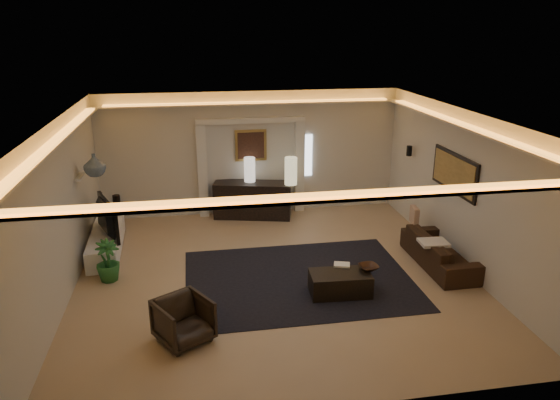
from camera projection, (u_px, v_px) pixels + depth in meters
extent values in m
plane|color=tan|center=(275.00, 276.00, 9.45)|extent=(7.00, 7.00, 0.00)
plane|color=white|center=(274.00, 117.00, 8.51)|extent=(7.00, 7.00, 0.00)
plane|color=beige|center=(251.00, 153.00, 12.24)|extent=(7.00, 0.00, 7.00)
plane|color=beige|center=(325.00, 302.00, 5.71)|extent=(7.00, 0.00, 7.00)
plane|color=beige|center=(61.00, 213.00, 8.42)|extent=(0.00, 7.00, 7.00)
plane|color=beige|center=(462.00, 190.00, 9.54)|extent=(0.00, 7.00, 7.00)
cube|color=silver|center=(274.00, 134.00, 8.60)|extent=(7.00, 7.00, 0.04)
cube|color=white|center=(307.00, 155.00, 12.47)|extent=(0.25, 0.03, 1.00)
cube|color=black|center=(299.00, 279.00, 9.32)|extent=(4.00, 3.00, 0.01)
cube|color=silver|center=(202.00, 171.00, 12.08)|extent=(0.22, 0.20, 2.20)
cube|color=silver|center=(299.00, 167.00, 12.45)|extent=(0.22, 0.20, 2.20)
cube|color=silver|center=(251.00, 120.00, 11.89)|extent=(2.52, 0.20, 0.12)
cube|color=tan|center=(251.00, 145.00, 12.15)|extent=(0.74, 0.04, 0.74)
cube|color=#4C2D1E|center=(251.00, 146.00, 12.13)|extent=(0.62, 0.02, 0.62)
cube|color=black|center=(455.00, 173.00, 9.73)|extent=(0.04, 1.64, 0.74)
cube|color=tan|center=(453.00, 173.00, 9.73)|extent=(0.02, 1.50, 0.62)
cylinder|color=black|center=(409.00, 151.00, 11.50)|extent=(0.12, 0.12, 0.22)
cube|color=silver|center=(80.00, 177.00, 9.67)|extent=(0.10, 0.55, 0.04)
cube|color=black|center=(253.00, 201.00, 12.21)|extent=(1.86, 0.96, 0.89)
cylinder|color=silver|center=(250.00, 171.00, 12.09)|extent=(0.30, 0.30, 0.57)
cylinder|color=beige|center=(291.00, 174.00, 11.87)|extent=(0.32, 0.32, 0.64)
cube|color=white|center=(107.00, 241.00, 10.41)|extent=(0.64, 2.24, 0.42)
imported|color=black|center=(101.00, 218.00, 10.00)|extent=(1.23, 0.61, 0.72)
cylinder|color=black|center=(117.00, 205.00, 11.22)|extent=(0.18, 0.18, 0.42)
imported|color=slate|center=(94.00, 165.00, 9.59)|extent=(0.43, 0.43, 0.42)
imported|color=#256529|center=(108.00, 261.00, 9.18)|extent=(0.59, 0.59, 0.75)
imported|color=#3D281A|center=(440.00, 251.00, 9.79)|extent=(1.97, 0.78, 0.57)
cube|color=white|center=(434.00, 243.00, 9.51)|extent=(0.52, 0.44, 0.05)
cube|color=tan|center=(414.00, 215.00, 10.86)|extent=(0.15, 0.37, 0.36)
cube|color=black|center=(340.00, 283.00, 8.75)|extent=(1.04, 0.61, 0.38)
imported|color=#331F15|center=(369.00, 266.00, 8.81)|extent=(0.38, 0.38, 0.08)
cube|color=white|center=(342.00, 264.00, 8.96)|extent=(0.32, 0.27, 0.03)
imported|color=black|center=(184.00, 321.00, 7.43)|extent=(0.97, 0.98, 0.66)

